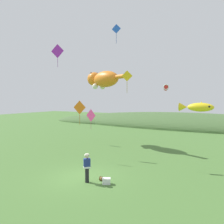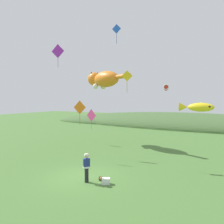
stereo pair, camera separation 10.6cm
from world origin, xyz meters
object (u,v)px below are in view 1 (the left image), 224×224
at_px(festival_attendant, 87,167).
at_px(kite_diamond_pink, 91,115).
at_px(kite_diamond_orange, 80,108).
at_px(kite_fish_windsock, 197,107).
at_px(kite_giant_cat, 103,80).
at_px(kite_tube_streamer, 166,88).
at_px(kite_diamond_gold, 127,76).
at_px(kite_diamond_violet, 57,51).
at_px(kite_diamond_blue, 116,29).
at_px(kite_spool, 101,179).
at_px(picnic_cooler, 106,181).

bearing_deg(festival_attendant, kite_diamond_pink, 123.35).
bearing_deg(kite_diamond_orange, kite_fish_windsock, 29.27).
relative_size(kite_giant_cat, kite_diamond_orange, 3.22).
xyz_separation_m(kite_tube_streamer, kite_diamond_gold, (-2.51, -2.34, 0.88)).
relative_size(kite_tube_streamer, kite_diamond_pink, 1.20).
distance_m(kite_diamond_violet, kite_diamond_blue, 6.11).
xyz_separation_m(kite_fish_windsock, kite_diamond_violet, (-12.48, -3.35, 5.37)).
xyz_separation_m(kite_spool, kite_giant_cat, (-6.03, 10.15, 7.24)).
bearing_deg(kite_spool, kite_diamond_pink, 127.69).
bearing_deg(kite_diamond_pink, kite_spool, -52.31).
relative_size(kite_spool, kite_diamond_gold, 0.15).
distance_m(festival_attendant, kite_diamond_orange, 6.47).
height_order(picnic_cooler, kite_diamond_blue, kite_diamond_blue).
xyz_separation_m(picnic_cooler, kite_tube_streamer, (1.57, 7.19, 5.88)).
bearing_deg(kite_diamond_orange, kite_diamond_pink, 116.01).
bearing_deg(festival_attendant, kite_diamond_blue, 104.31).
xyz_separation_m(kite_giant_cat, kite_diamond_blue, (3.53, -3.43, 4.19)).
bearing_deg(kite_diamond_blue, kite_diamond_violet, -162.39).
bearing_deg(festival_attendant, kite_diamond_gold, 87.20).
bearing_deg(kite_tube_streamer, kite_diamond_orange, -151.81).
bearing_deg(kite_diamond_gold, kite_giant_cat, 135.27).
height_order(festival_attendant, kite_diamond_orange, kite_diamond_orange).
height_order(kite_tube_streamer, kite_diamond_violet, kite_diamond_violet).
xyz_separation_m(kite_diamond_pink, kite_diamond_gold, (6.71, -4.62, 3.69)).
bearing_deg(kite_diamond_blue, kite_fish_windsock, 12.91).
bearing_deg(kite_tube_streamer, kite_diamond_blue, -178.04).
xyz_separation_m(kite_fish_windsock, kite_diamond_blue, (-6.90, -1.58, 7.12)).
distance_m(festival_attendant, kite_tube_streamer, 9.50).
height_order(kite_fish_windsock, kite_tube_streamer, kite_tube_streamer).
xyz_separation_m(kite_tube_streamer, kite_diamond_pink, (-9.22, 2.29, -2.81)).
relative_size(festival_attendant, kite_giant_cat, 0.27).
xyz_separation_m(kite_spool, kite_diamond_gold, (-0.37, 4.54, 6.81)).
bearing_deg(kite_tube_streamer, kite_fish_windsock, 32.22).
relative_size(picnic_cooler, kite_diamond_violet, 0.26).
xyz_separation_m(festival_attendant, kite_tube_streamer, (2.76, 7.52, 5.11)).
distance_m(kite_spool, kite_fish_windsock, 10.33).
distance_m(kite_giant_cat, kite_diamond_blue, 6.46).
bearing_deg(kite_diamond_blue, festival_attendant, -75.69).
relative_size(kite_diamond_orange, kite_diamond_blue, 1.17).
xyz_separation_m(kite_tube_streamer, kite_diamond_blue, (-4.64, -0.16, 5.50)).
bearing_deg(kite_diamond_gold, kite_spool, -85.31).
bearing_deg(kite_diamond_orange, kite_diamond_blue, 61.51).
distance_m(kite_giant_cat, kite_diamond_violet, 6.10).
bearing_deg(kite_giant_cat, kite_tube_streamer, -21.82).
xyz_separation_m(kite_diamond_violet, kite_diamond_blue, (5.58, 1.77, 1.75)).
height_order(kite_diamond_violet, kite_diamond_pink, kite_diamond_violet).
xyz_separation_m(kite_fish_windsock, kite_diamond_pink, (-11.48, 0.87, -1.19)).
distance_m(kite_tube_streamer, kite_diamond_violet, 11.06).
relative_size(picnic_cooler, kite_diamond_orange, 0.28).
bearing_deg(festival_attendant, kite_diamond_orange, 131.90).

